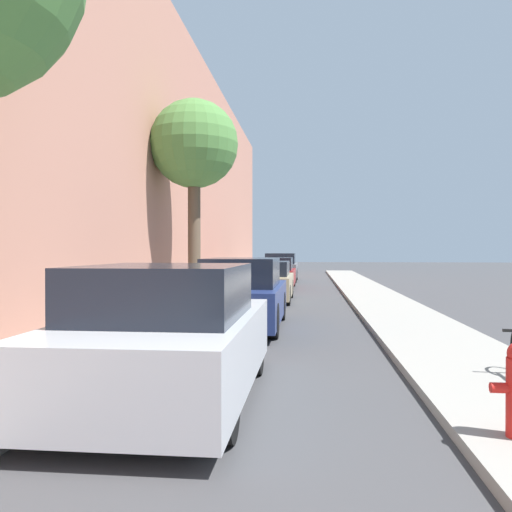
{
  "coord_description": "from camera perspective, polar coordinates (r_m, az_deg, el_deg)",
  "views": [
    {
      "loc": [
        0.64,
        1.48,
        1.69
      ],
      "look_at": [
        -0.49,
        12.19,
        1.57
      ],
      "focal_mm": 35.98,
      "sensor_mm": 36.0,
      "label": 1
    }
  ],
  "objects": [
    {
      "name": "parked_car_grey",
      "position": [
        28.05,
        2.78,
        -1.35
      ],
      "size": [
        1.77,
        4.05,
        1.54
      ],
      "color": "black",
      "rests_on": "ground"
    },
    {
      "name": "parked_car_champagne",
      "position": [
        17.08,
        1.1,
        -2.91
      ],
      "size": [
        1.72,
        4.16,
        1.33
      ],
      "color": "black",
      "rests_on": "ground"
    },
    {
      "name": "sidewalk_right",
      "position": [
        14.79,
        14.83,
        -5.73
      ],
      "size": [
        2.0,
        52.0,
        0.12
      ],
      "color": "gray",
      "rests_on": "ground"
    },
    {
      "name": "parked_car_navy",
      "position": [
        11.19,
        -1.45,
        -4.37
      ],
      "size": [
        1.7,
        4.27,
        1.52
      ],
      "color": "black",
      "rests_on": "ground"
    },
    {
      "name": "building_facade_left",
      "position": [
        15.66,
        -12.64,
        12.57
      ],
      "size": [
        0.7,
        52.0,
        9.88
      ],
      "color": "tan",
      "rests_on": "ground"
    },
    {
      "name": "street_tree_far",
      "position": [
        15.6,
        -6.9,
        11.99
      ],
      "size": [
        2.61,
        2.61,
        6.03
      ],
      "color": "brown",
      "rests_on": "sidewalk_left"
    },
    {
      "name": "sidewalk_left",
      "position": [
        15.04,
        -7.69,
        -5.61
      ],
      "size": [
        2.0,
        52.0,
        0.12
      ],
      "color": "gray",
      "rests_on": "ground"
    },
    {
      "name": "parked_car_silver",
      "position": [
        5.94,
        -9.69,
        -8.82
      ],
      "size": [
        1.89,
        4.02,
        1.53
      ],
      "color": "black",
      "rests_on": "ground"
    },
    {
      "name": "ground_plane",
      "position": [
        14.63,
        3.48,
        -6.02
      ],
      "size": [
        120.0,
        120.0,
        0.0
      ],
      "primitive_type": "plane",
      "color": "#3D3D3F"
    },
    {
      "name": "parked_car_red",
      "position": [
        22.9,
        1.95,
        -1.98
      ],
      "size": [
        1.88,
        4.11,
        1.37
      ],
      "color": "black",
      "rests_on": "ground"
    }
  ]
}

